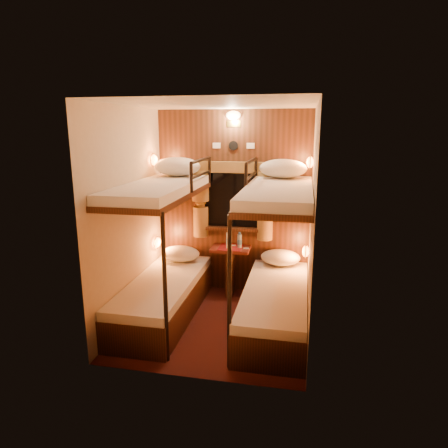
% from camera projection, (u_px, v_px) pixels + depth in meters
% --- Properties ---
extents(floor, '(2.10, 2.10, 0.00)m').
position_uv_depth(floor, '(217.00, 323.00, 4.55)').
color(floor, '#34170E').
rests_on(floor, ground).
extents(ceiling, '(2.10, 2.10, 0.00)m').
position_uv_depth(ceiling, '(216.00, 104.00, 4.00)').
color(ceiling, silver).
rests_on(ceiling, wall_back).
extents(wall_back, '(2.40, 0.00, 2.40)m').
position_uv_depth(wall_back, '(234.00, 203.00, 5.28)').
color(wall_back, '#C6B293').
rests_on(wall_back, floor).
extents(wall_front, '(2.40, 0.00, 2.40)m').
position_uv_depth(wall_front, '(189.00, 248.00, 3.27)').
color(wall_front, '#C6B293').
rests_on(wall_front, floor).
extents(wall_left, '(0.00, 2.40, 2.40)m').
position_uv_depth(wall_left, '(129.00, 217.00, 4.47)').
color(wall_left, '#C6B293').
rests_on(wall_left, floor).
extents(wall_right, '(0.00, 2.40, 2.40)m').
position_uv_depth(wall_right, '(312.00, 225.00, 4.08)').
color(wall_right, '#C6B293').
rests_on(wall_right, floor).
extents(back_panel, '(2.00, 0.03, 2.40)m').
position_uv_depth(back_panel, '(233.00, 203.00, 5.26)').
color(back_panel, '#321C0D').
rests_on(back_panel, floor).
extents(bunk_left, '(0.72, 1.90, 1.82)m').
position_uv_depth(bunk_left, '(163.00, 271.00, 4.61)').
color(bunk_left, '#321C0D').
rests_on(bunk_left, floor).
extents(bunk_right, '(0.72, 1.90, 1.82)m').
position_uv_depth(bunk_right, '(276.00, 279.00, 4.36)').
color(bunk_right, '#321C0D').
rests_on(bunk_right, floor).
extents(window, '(1.00, 0.12, 0.79)m').
position_uv_depth(window, '(233.00, 205.00, 5.24)').
color(window, black).
rests_on(window, back_panel).
extents(curtains, '(1.10, 0.22, 1.00)m').
position_uv_depth(curtains, '(233.00, 199.00, 5.19)').
color(curtains, olive).
rests_on(curtains, back_panel).
extents(back_fixtures, '(0.54, 0.09, 0.48)m').
position_uv_depth(back_fixtures, '(233.00, 122.00, 4.99)').
color(back_fixtures, black).
rests_on(back_fixtures, back_panel).
extents(reading_lamps, '(2.00, 0.20, 1.25)m').
position_uv_depth(reading_lamps, '(229.00, 205.00, 4.93)').
color(reading_lamps, orange).
rests_on(reading_lamps, wall_left).
extents(table, '(0.50, 0.34, 0.66)m').
position_uv_depth(table, '(231.00, 264.00, 5.27)').
color(table, maroon).
rests_on(table, floor).
extents(bottle_left, '(0.07, 0.07, 0.25)m').
position_uv_depth(bottle_left, '(229.00, 240.00, 5.14)').
color(bottle_left, '#99BFE5').
rests_on(bottle_left, table).
extents(bottle_right, '(0.06, 0.06, 0.21)m').
position_uv_depth(bottle_right, '(240.00, 241.00, 5.17)').
color(bottle_right, '#99BFE5').
rests_on(bottle_right, table).
extents(sachet_a, '(0.08, 0.06, 0.01)m').
position_uv_depth(sachet_a, '(246.00, 248.00, 5.16)').
color(sachet_a, silver).
rests_on(sachet_a, table).
extents(sachet_b, '(0.09, 0.08, 0.01)m').
position_uv_depth(sachet_b, '(233.00, 246.00, 5.28)').
color(sachet_b, silver).
rests_on(sachet_b, table).
extents(pillow_lower_left, '(0.50, 0.36, 0.20)m').
position_uv_depth(pillow_lower_left, '(181.00, 254.00, 5.26)').
color(pillow_lower_left, silver).
rests_on(pillow_lower_left, bunk_left).
extents(pillow_lower_right, '(0.50, 0.36, 0.20)m').
position_uv_depth(pillow_lower_right, '(280.00, 257.00, 5.11)').
color(pillow_lower_right, silver).
rests_on(pillow_lower_right, bunk_right).
extents(pillow_upper_left, '(0.58, 0.42, 0.23)m').
position_uv_depth(pillow_upper_left, '(177.00, 166.00, 4.95)').
color(pillow_upper_left, silver).
rests_on(pillow_upper_left, bunk_left).
extents(pillow_upper_right, '(0.57, 0.41, 0.22)m').
position_uv_depth(pillow_upper_right, '(283.00, 168.00, 4.74)').
color(pillow_upper_right, silver).
rests_on(pillow_upper_right, bunk_right).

